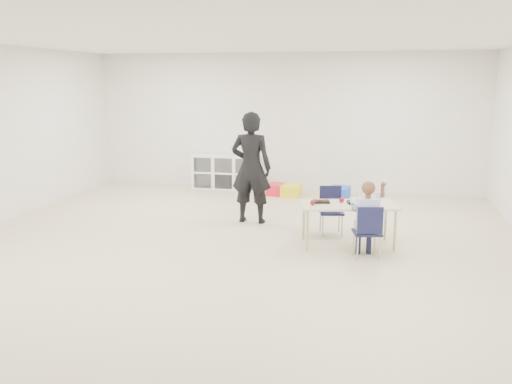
% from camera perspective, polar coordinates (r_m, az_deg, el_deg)
% --- Properties ---
extents(room, '(9.00, 9.02, 2.80)m').
position_cam_1_polar(room, '(6.85, -3.26, 4.57)').
color(room, beige).
rests_on(room, ground).
extents(table, '(1.40, 0.92, 0.59)m').
position_cam_1_polar(table, '(7.57, 9.64, -3.39)').
color(table, beige).
rests_on(table, ground).
extents(chair_near, '(0.41, 0.39, 0.71)m').
position_cam_1_polar(chair_near, '(7.07, 11.60, -4.08)').
color(chair_near, '#111334').
rests_on(chair_near, ground).
extents(chair_far, '(0.41, 0.39, 0.71)m').
position_cam_1_polar(chair_far, '(8.05, 7.94, -2.02)').
color(chair_far, '#111334').
rests_on(chair_far, ground).
extents(child, '(0.57, 0.57, 1.12)m').
position_cam_1_polar(child, '(7.02, 11.67, -2.48)').
color(child, '#B5CAF5').
rests_on(child, chair_near).
extents(lunch_tray_near, '(0.25, 0.20, 0.03)m').
position_cam_1_polar(lunch_tray_near, '(7.54, 10.43, -1.07)').
color(lunch_tray_near, black).
rests_on(lunch_tray_near, table).
extents(lunch_tray_far, '(0.25, 0.20, 0.03)m').
position_cam_1_polar(lunch_tray_far, '(7.52, 6.88, -1.01)').
color(lunch_tray_far, black).
rests_on(lunch_tray_far, table).
extents(milk_carton, '(0.08, 0.08, 0.10)m').
position_cam_1_polar(milk_carton, '(7.40, 10.22, -1.05)').
color(milk_carton, white).
rests_on(milk_carton, table).
extents(bread_roll, '(0.09, 0.09, 0.07)m').
position_cam_1_polar(bread_roll, '(7.47, 11.74, -1.11)').
color(bread_roll, tan).
rests_on(bread_roll, table).
extents(apple_near, '(0.07, 0.07, 0.07)m').
position_cam_1_polar(apple_near, '(7.57, 8.99, -0.82)').
color(apple_near, maroon).
rests_on(apple_near, table).
extents(apple_far, '(0.07, 0.07, 0.07)m').
position_cam_1_polar(apple_far, '(7.36, 5.99, -1.10)').
color(apple_far, maroon).
rests_on(apple_far, table).
extents(cubby_shelf, '(1.40, 0.40, 0.70)m').
position_cam_1_polar(cubby_shelf, '(11.40, -3.20, 2.10)').
color(cubby_shelf, white).
rests_on(cubby_shelf, ground).
extents(adult, '(0.66, 0.44, 1.77)m').
position_cam_1_polar(adult, '(8.58, -0.52, 2.57)').
color(adult, black).
rests_on(adult, ground).
extents(bin_red, '(0.38, 0.47, 0.22)m').
position_cam_1_polar(bin_red, '(10.83, 2.23, 0.30)').
color(bin_red, red).
rests_on(bin_red, ground).
extents(bin_yellow, '(0.39, 0.48, 0.22)m').
position_cam_1_polar(bin_yellow, '(10.70, 3.75, 0.15)').
color(bin_yellow, yellow).
rests_on(bin_yellow, ground).
extents(bin_blue, '(0.44, 0.52, 0.23)m').
position_cam_1_polar(bin_blue, '(10.60, 8.74, -0.06)').
color(bin_blue, blue).
rests_on(bin_blue, ground).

